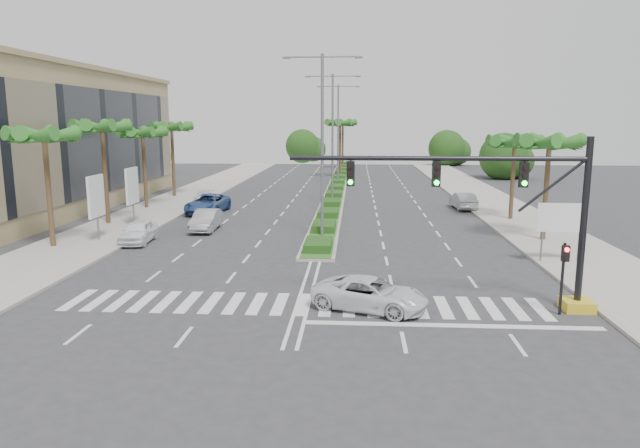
# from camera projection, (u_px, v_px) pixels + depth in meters

# --- Properties ---
(ground) EXTENTS (160.00, 160.00, 0.00)m
(ground) POSITION_uv_depth(u_px,v_px,m) (303.00, 305.00, 24.55)
(ground) COLOR #333335
(ground) RESTS_ON ground
(footpath_right) EXTENTS (6.00, 120.00, 0.15)m
(footpath_right) POSITION_uv_depth(u_px,v_px,m) (527.00, 224.00, 43.22)
(footpath_right) COLOR gray
(footpath_right) RESTS_ON ground
(footpath_left) EXTENTS (6.00, 120.00, 0.15)m
(footpath_left) POSITION_uv_depth(u_px,v_px,m) (135.00, 220.00, 45.12)
(footpath_left) COLOR gray
(footpath_left) RESTS_ON ground
(median) EXTENTS (2.20, 75.00, 0.20)m
(median) POSITION_uv_depth(u_px,v_px,m) (337.00, 185.00, 68.71)
(median) COLOR gray
(median) RESTS_ON ground
(median_grass) EXTENTS (1.80, 75.00, 0.04)m
(median_grass) POSITION_uv_depth(u_px,v_px,m) (337.00, 184.00, 68.69)
(median_grass) COLOR #2E591E
(median_grass) RESTS_ON median
(building) EXTENTS (12.00, 36.00, 12.00)m
(building) POSITION_uv_depth(u_px,v_px,m) (39.00, 141.00, 50.62)
(building) COLOR tan
(building) RESTS_ON ground
(signal_gantry) EXTENTS (12.60, 1.20, 7.20)m
(signal_gantry) POSITION_uv_depth(u_px,v_px,m) (527.00, 228.00, 23.35)
(signal_gantry) COLOR gold
(signal_gantry) RESTS_ON ground
(pedestrian_signal) EXTENTS (0.28, 0.36, 3.00)m
(pedestrian_signal) POSITION_uv_depth(u_px,v_px,m) (564.00, 266.00, 22.86)
(pedestrian_signal) COLOR black
(pedestrian_signal) RESTS_ON ground
(direction_sign) EXTENTS (2.70, 0.11, 3.40)m
(direction_sign) POSITION_uv_depth(u_px,v_px,m) (562.00, 220.00, 31.11)
(direction_sign) COLOR slate
(direction_sign) RESTS_ON ground
(billboard_near) EXTENTS (0.18, 2.10, 4.35)m
(billboard_near) POSITION_uv_depth(u_px,v_px,m) (96.00, 197.00, 36.70)
(billboard_near) COLOR slate
(billboard_near) RESTS_ON ground
(billboard_far) EXTENTS (0.18, 2.10, 4.35)m
(billboard_far) POSITION_uv_depth(u_px,v_px,m) (132.00, 186.00, 42.59)
(billboard_far) COLOR slate
(billboard_far) RESTS_ON ground
(palm_left_near) EXTENTS (4.57, 4.68, 7.55)m
(palm_left_near) POSITION_uv_depth(u_px,v_px,m) (44.00, 139.00, 34.19)
(palm_left_near) COLOR brown
(palm_left_near) RESTS_ON ground
(palm_left_mid) EXTENTS (4.57, 4.68, 7.95)m
(palm_left_mid) POSITION_uv_depth(u_px,v_px,m) (102.00, 131.00, 41.98)
(palm_left_mid) COLOR brown
(palm_left_mid) RESTS_ON ground
(palm_left_far) EXTENTS (4.57, 4.68, 7.35)m
(palm_left_far) POSITION_uv_depth(u_px,v_px,m) (143.00, 136.00, 49.94)
(palm_left_far) COLOR brown
(palm_left_far) RESTS_ON ground
(palm_left_end) EXTENTS (4.57, 4.68, 7.75)m
(palm_left_end) POSITION_uv_depth(u_px,v_px,m) (172.00, 130.00, 57.72)
(palm_left_end) COLOR brown
(palm_left_end) RESTS_ON ground
(palm_right_near) EXTENTS (4.57, 4.68, 7.05)m
(palm_right_near) POSITION_uv_depth(u_px,v_px,m) (549.00, 146.00, 36.28)
(palm_right_near) COLOR brown
(palm_right_near) RESTS_ON ground
(palm_right_far) EXTENTS (4.57, 4.68, 6.75)m
(palm_right_far) POSITION_uv_depth(u_px,v_px,m) (515.00, 145.00, 44.18)
(palm_right_far) COLOR brown
(palm_right_far) RESTS_ON ground
(palm_median_a) EXTENTS (4.57, 4.68, 8.05)m
(palm_median_a) POSITION_uv_depth(u_px,v_px,m) (340.00, 125.00, 77.26)
(palm_median_a) COLOR brown
(palm_median_a) RESTS_ON ground
(palm_median_b) EXTENTS (4.57, 4.68, 8.05)m
(palm_median_b) POSITION_uv_depth(u_px,v_px,m) (343.00, 124.00, 91.99)
(palm_median_b) COLOR brown
(palm_median_b) RESTS_ON ground
(streetlight_near) EXTENTS (5.10, 0.25, 12.00)m
(streetlight_near) POSITION_uv_depth(u_px,v_px,m) (322.00, 136.00, 37.07)
(streetlight_near) COLOR slate
(streetlight_near) RESTS_ON ground
(streetlight_mid) EXTENTS (5.10, 0.25, 12.00)m
(streetlight_mid) POSITION_uv_depth(u_px,v_px,m) (333.00, 131.00, 52.78)
(streetlight_mid) COLOR slate
(streetlight_mid) RESTS_ON ground
(streetlight_far) EXTENTS (5.10, 0.25, 12.00)m
(streetlight_far) POSITION_uv_depth(u_px,v_px,m) (338.00, 129.00, 68.49)
(streetlight_far) COLOR slate
(streetlight_far) RESTS_ON ground
(car_parked_a) EXTENTS (1.99, 4.34, 1.44)m
(car_parked_a) POSITION_uv_depth(u_px,v_px,m) (138.00, 232.00, 36.84)
(car_parked_a) COLOR white
(car_parked_a) RESTS_ON ground
(car_parked_b) EXTENTS (1.67, 4.54, 1.48)m
(car_parked_b) POSITION_uv_depth(u_px,v_px,m) (206.00, 220.00, 41.00)
(car_parked_b) COLOR #B4B4BA
(car_parked_b) RESTS_ON ground
(car_parked_c) EXTENTS (3.05, 5.97, 1.61)m
(car_parked_c) POSITION_uv_depth(u_px,v_px,m) (208.00, 204.00, 48.67)
(car_parked_c) COLOR #2B4B86
(car_parked_c) RESTS_ON ground
(car_parked_d) EXTENTS (2.33, 4.60, 1.28)m
(car_parked_d) POSITION_uv_depth(u_px,v_px,m) (203.00, 200.00, 52.42)
(car_parked_d) COLOR white
(car_parked_d) RESTS_ON ground
(car_crossing) EXTENTS (5.32, 3.80, 1.34)m
(car_crossing) POSITION_uv_depth(u_px,v_px,m) (370.00, 294.00, 23.81)
(car_crossing) COLOR white
(car_crossing) RESTS_ON ground
(car_right) EXTENTS (1.89, 4.59, 1.48)m
(car_right) POSITION_uv_depth(u_px,v_px,m) (463.00, 201.00, 50.85)
(car_right) COLOR #A0A1A5
(car_right) RESTS_ON ground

